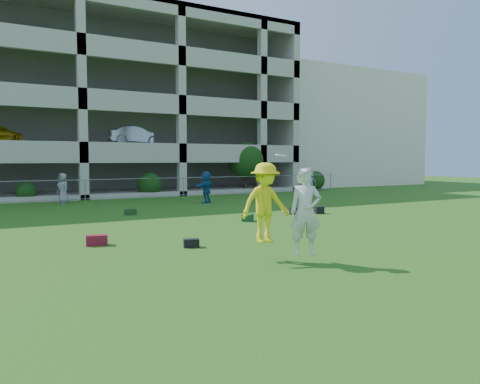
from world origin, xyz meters
TOP-DOWN VIEW (x-y plane):
  - ground at (0.00, 0.00)m, footprint 100.00×100.00m
  - stucco_building at (23.00, 28.00)m, footprint 16.00×14.00m
  - bystander_c at (-1.41, 17.49)m, footprint 0.78×0.92m
  - bystander_d at (5.23, 14.06)m, footprint 1.57×1.31m
  - bystander_e at (11.69, 13.76)m, footprint 0.74×0.56m
  - bystander_f at (13.89, 16.28)m, footprint 1.07×0.64m
  - bag_red_a at (-2.62, 4.43)m, footprint 0.60×0.42m
  - bag_black_b at (-0.52, 2.93)m, footprint 0.46×0.36m
  - bag_green_c at (3.42, 6.68)m, footprint 0.60×0.60m
  - crate_d at (7.31, 7.28)m, footprint 0.44×0.44m
  - bag_black_e at (6.28, 7.46)m, footprint 0.63×0.37m
  - bag_green_g at (0.16, 10.76)m, footprint 0.56×0.41m
  - frisbee_contest at (0.47, 0.41)m, footprint 1.67×1.35m
  - parking_garage at (-0.00, 27.70)m, footprint 30.00×14.00m
  - fence at (0.00, 19.00)m, footprint 36.06×0.06m
  - shrub_row at (4.59, 19.70)m, footprint 34.38×2.52m

SIDE VIEW (x-z plane):
  - ground at x=0.00m, z-range 0.00..0.00m
  - bag_black_b at x=-0.52m, z-range 0.00..0.22m
  - bag_green_g at x=0.16m, z-range 0.00..0.25m
  - bag_green_c at x=3.42m, z-range 0.00..0.26m
  - bag_red_a at x=-2.62m, z-range 0.00..0.28m
  - crate_d at x=7.31m, z-range 0.00..0.30m
  - bag_black_e at x=6.28m, z-range 0.00..0.30m
  - fence at x=0.00m, z-range 0.01..1.21m
  - bystander_c at x=-1.41m, z-range 0.00..1.59m
  - bystander_f at x=13.89m, z-range 0.00..1.63m
  - bystander_d at x=5.23m, z-range 0.00..1.69m
  - bystander_e at x=11.69m, z-range 0.00..1.82m
  - frisbee_contest at x=0.47m, z-range 0.15..2.40m
  - shrub_row at x=4.59m, z-range -0.24..3.26m
  - stucco_building at x=23.00m, z-range 0.00..10.00m
  - parking_garage at x=0.00m, z-range 0.01..12.01m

